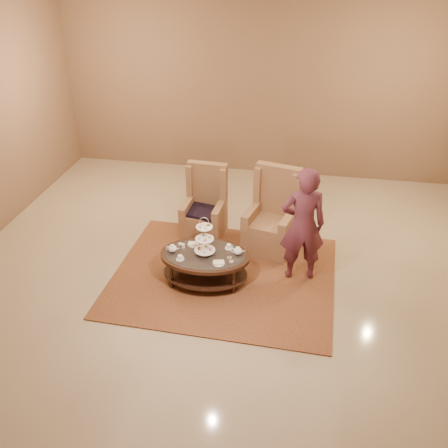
% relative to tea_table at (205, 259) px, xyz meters
% --- Properties ---
extents(ground, '(8.00, 8.00, 0.00)m').
position_rel_tea_table_xyz_m(ground, '(0.27, 0.05, -0.39)').
color(ground, tan).
rests_on(ground, ground).
extents(ceiling, '(8.00, 8.00, 0.02)m').
position_rel_tea_table_xyz_m(ceiling, '(0.27, 0.05, -0.39)').
color(ceiling, silver).
rests_on(ceiling, ground).
extents(wall_back, '(8.00, 0.04, 3.50)m').
position_rel_tea_table_xyz_m(wall_back, '(0.27, 4.05, 1.36)').
color(wall_back, '#856248').
rests_on(wall_back, ground).
extents(rug, '(3.28, 2.76, 0.02)m').
position_rel_tea_table_xyz_m(rug, '(0.24, 0.17, -0.38)').
color(rug, brown).
rests_on(rug, ground).
extents(tea_table, '(1.30, 0.92, 1.07)m').
position_rel_tea_table_xyz_m(tea_table, '(0.00, 0.00, 0.00)').
color(tea_table, black).
rests_on(tea_table, ground).
extents(armchair_left, '(0.69, 0.71, 1.21)m').
position_rel_tea_table_xyz_m(armchair_left, '(-0.28, 1.31, 0.02)').
color(armchair_left, '#9A6D48').
rests_on(armchair_left, ground).
extents(armchair_right, '(0.87, 0.89, 1.33)m').
position_rel_tea_table_xyz_m(armchair_right, '(0.85, 1.12, 0.06)').
color(armchair_right, '#9A6D48').
rests_on(armchair_right, ground).
extents(person, '(0.70, 0.53, 1.74)m').
position_rel_tea_table_xyz_m(person, '(1.32, 0.36, 0.48)').
color(person, '#542431').
rests_on(person, ground).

